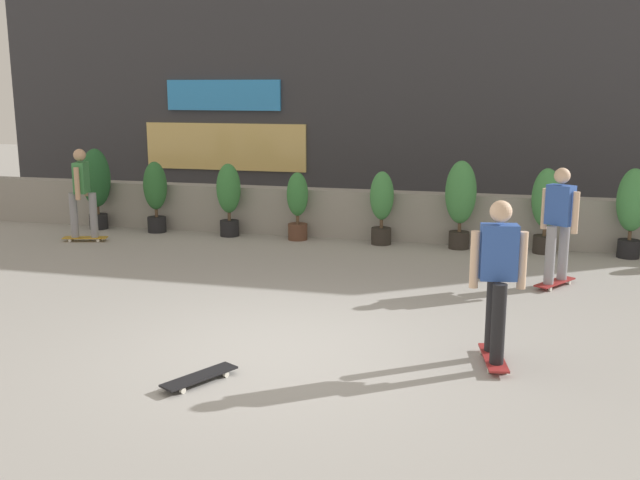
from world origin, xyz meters
TOP-DOWN VIEW (x-y plane):
  - ground_plane at (0.00, 0.00)m, footprint 48.00×48.00m
  - planter_wall at (0.00, 6.00)m, footprint 18.00×0.40m
  - building_backdrop at (-0.01, 10.00)m, footprint 20.00×2.08m
  - potted_plant_0 at (-5.64, 5.55)m, footprint 0.56×0.56m
  - potted_plant_1 at (-4.36, 5.55)m, footprint 0.45×0.45m
  - potted_plant_2 at (-2.84, 5.55)m, footprint 0.45×0.45m
  - potted_plant_3 at (-1.49, 5.55)m, footprint 0.39×0.39m
  - potted_plant_4 at (0.08, 5.55)m, footprint 0.43×0.43m
  - potted_plant_5 at (1.47, 5.55)m, footprint 0.54×0.54m
  - potted_plant_6 at (2.89, 5.55)m, footprint 0.49×0.49m
  - potted_plant_7 at (4.25, 5.55)m, footprint 0.51×0.51m
  - skater_by_wall_right at (2.97, 3.36)m, footprint 0.60×0.78m
  - skater_far_right at (2.20, 0.12)m, footprint 0.55×0.82m
  - skater_foreground at (-5.24, 4.43)m, footprint 0.82×0.54m
  - skateboard_near_camera at (-0.52, -1.10)m, footprint 0.55×0.80m

SIDE VIEW (x-z plane):
  - ground_plane at x=0.00m, z-range 0.00..0.00m
  - skateboard_near_camera at x=-0.52m, z-range 0.02..0.10m
  - planter_wall at x=0.00m, z-range 0.00..0.90m
  - potted_plant_3 at x=-1.49m, z-range 0.06..1.32m
  - potted_plant_4 at x=0.08m, z-range 0.08..1.40m
  - potted_plant_1 at x=-4.36m, z-range 0.09..1.47m
  - potted_plant_2 at x=-2.84m, z-range 0.10..1.48m
  - potted_plant_6 at x=2.89m, z-range 0.11..1.57m
  - potted_plant_7 at x=4.25m, z-range 0.12..1.61m
  - potted_plant_5 at x=1.47m, z-range 0.13..1.68m
  - potted_plant_0 at x=-5.64m, z-range 0.14..1.74m
  - skater_by_wall_right at x=2.97m, z-range 0.09..1.79m
  - skater_far_right at x=2.20m, z-range 0.09..1.79m
  - skater_foreground at x=-5.24m, z-range 0.09..1.79m
  - building_backdrop at x=-0.01m, z-range 0.00..6.50m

